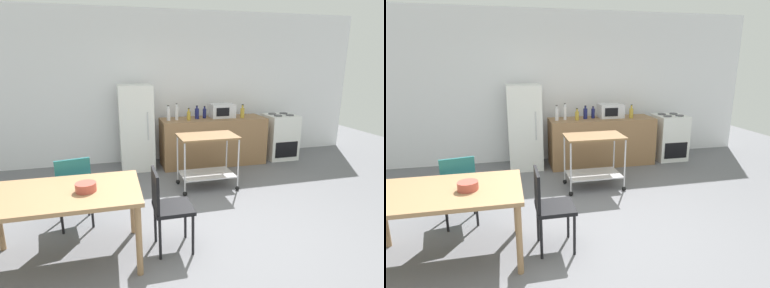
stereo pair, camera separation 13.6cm
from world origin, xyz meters
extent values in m
plane|color=slate|center=(0.00, 0.00, 0.00)|extent=(12.00, 12.00, 0.00)
cube|color=white|center=(0.00, 3.20, 1.45)|extent=(8.40, 0.12, 2.90)
cube|color=olive|center=(0.90, 2.60, 0.45)|extent=(2.00, 0.64, 0.90)
cube|color=#A37A51|center=(-1.51, -0.03, 0.73)|extent=(1.50, 0.90, 0.04)
cylinder|color=#A37A51|center=(-0.82, -0.42, 0.35)|extent=(0.06, 0.06, 0.71)
cylinder|color=#A37A51|center=(-0.82, 0.36, 0.35)|extent=(0.06, 0.06, 0.71)
cube|color=#1E666B|center=(-1.48, 0.74, 0.47)|extent=(0.47, 0.47, 0.04)
cube|color=#1E666B|center=(-1.45, 0.56, 0.69)|extent=(0.38, 0.10, 0.40)
cylinder|color=black|center=(-1.35, 0.94, 0.23)|extent=(0.03, 0.03, 0.45)
cylinder|color=black|center=(-1.68, 0.87, 0.23)|extent=(0.03, 0.03, 0.45)
cylinder|color=black|center=(-1.28, 0.60, 0.23)|extent=(0.03, 0.03, 0.45)
cylinder|color=black|center=(-1.62, 0.54, 0.23)|extent=(0.03, 0.03, 0.45)
cube|color=black|center=(-0.43, -0.07, 0.47)|extent=(0.40, 0.40, 0.04)
cube|color=black|center=(-0.61, -0.07, 0.69)|extent=(0.03, 0.38, 0.40)
cylinder|color=black|center=(-0.26, -0.24, 0.23)|extent=(0.03, 0.03, 0.45)
cylinder|color=black|center=(-0.26, 0.10, 0.23)|extent=(0.03, 0.03, 0.45)
cylinder|color=black|center=(-0.60, -0.24, 0.23)|extent=(0.03, 0.03, 0.45)
cylinder|color=black|center=(-0.60, 0.10, 0.23)|extent=(0.03, 0.03, 0.45)
cube|color=white|center=(2.35, 2.62, 0.45)|extent=(0.60, 0.60, 0.90)
cube|color=black|center=(2.35, 2.32, 0.25)|extent=(0.48, 0.01, 0.32)
cylinder|color=#47474C|center=(2.22, 2.50, 0.91)|extent=(0.16, 0.16, 0.02)
cylinder|color=#47474C|center=(2.48, 2.50, 0.91)|extent=(0.16, 0.16, 0.02)
cylinder|color=#47474C|center=(2.22, 2.74, 0.91)|extent=(0.16, 0.16, 0.02)
cylinder|color=#47474C|center=(2.48, 2.74, 0.91)|extent=(0.16, 0.16, 0.02)
cube|color=white|center=(-0.55, 2.70, 0.78)|extent=(0.60, 0.60, 1.55)
cylinder|color=silver|center=(-0.37, 2.39, 0.85)|extent=(0.02, 0.02, 0.50)
cube|color=brown|center=(0.43, 1.46, 0.83)|extent=(0.90, 0.56, 0.03)
cube|color=silver|center=(0.43, 1.46, 0.22)|extent=(0.83, 0.52, 0.02)
cylinder|color=silver|center=(0.01, 1.21, 0.45)|extent=(0.02, 0.02, 0.76)
sphere|color=black|center=(0.01, 1.21, 0.04)|extent=(0.07, 0.07, 0.07)
cylinder|color=silver|center=(0.85, 1.21, 0.45)|extent=(0.02, 0.02, 0.76)
sphere|color=black|center=(0.85, 1.21, 0.04)|extent=(0.07, 0.07, 0.07)
cylinder|color=silver|center=(0.01, 1.71, 0.45)|extent=(0.02, 0.02, 0.76)
sphere|color=black|center=(0.01, 1.71, 0.04)|extent=(0.07, 0.07, 0.07)
cylinder|color=silver|center=(0.85, 1.71, 0.45)|extent=(0.02, 0.02, 0.76)
sphere|color=black|center=(0.85, 1.71, 0.04)|extent=(0.07, 0.07, 0.07)
cylinder|color=silver|center=(0.03, 2.57, 1.02)|extent=(0.07, 0.07, 0.23)
cylinder|color=silver|center=(0.03, 2.57, 1.15)|extent=(0.03, 0.03, 0.04)
cylinder|color=black|center=(0.03, 2.57, 1.17)|extent=(0.03, 0.03, 0.01)
cylinder|color=silver|center=(0.19, 2.60, 1.03)|extent=(0.06, 0.06, 0.26)
cylinder|color=silver|center=(0.19, 2.60, 1.18)|extent=(0.03, 0.03, 0.04)
cylinder|color=black|center=(0.19, 2.60, 1.20)|extent=(0.03, 0.03, 0.01)
cylinder|color=gold|center=(0.40, 2.53, 0.98)|extent=(0.07, 0.07, 0.16)
cylinder|color=gold|center=(0.40, 2.53, 1.08)|extent=(0.03, 0.03, 0.05)
cylinder|color=black|center=(0.40, 2.53, 1.12)|extent=(0.04, 0.04, 0.01)
cylinder|color=navy|center=(0.58, 2.62, 1.00)|extent=(0.08, 0.08, 0.19)
cylinder|color=navy|center=(0.58, 2.62, 1.12)|extent=(0.04, 0.04, 0.04)
cylinder|color=black|center=(0.58, 2.62, 1.14)|extent=(0.04, 0.04, 0.01)
cylinder|color=navy|center=(0.74, 2.66, 0.99)|extent=(0.07, 0.07, 0.18)
cylinder|color=navy|center=(0.74, 2.66, 1.10)|extent=(0.03, 0.03, 0.04)
cylinder|color=black|center=(0.74, 2.66, 1.12)|extent=(0.03, 0.03, 0.01)
cube|color=silver|center=(1.09, 2.66, 1.03)|extent=(0.46, 0.34, 0.26)
cube|color=black|center=(1.05, 2.48, 1.03)|extent=(0.25, 0.01, 0.16)
cylinder|color=gold|center=(1.46, 2.51, 0.99)|extent=(0.08, 0.08, 0.18)
cylinder|color=gold|center=(1.46, 2.51, 1.11)|extent=(0.04, 0.04, 0.06)
cylinder|color=black|center=(1.46, 2.51, 1.15)|extent=(0.04, 0.04, 0.01)
cylinder|color=#B24C3F|center=(-1.27, -0.07, 0.79)|extent=(0.20, 0.20, 0.08)
camera|label=1|loc=(-1.00, -3.02, 1.95)|focal=29.45mm
camera|label=2|loc=(-0.87, -3.06, 1.95)|focal=29.45mm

